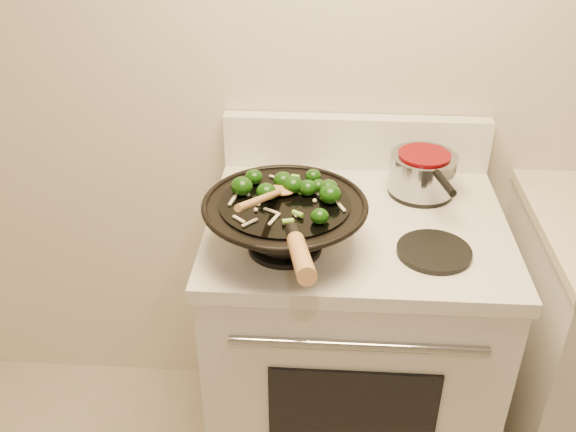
{
  "coord_description": "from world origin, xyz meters",
  "views": [
    {
      "loc": [
        -0.31,
        -0.27,
        1.81
      ],
      "look_at": [
        -0.39,
        1.0,
        1.03
      ],
      "focal_mm": 40.0,
      "sensor_mm": 36.0,
      "label": 1
    }
  ],
  "objects": [
    {
      "name": "saucepan",
      "position": [
        -0.04,
        1.32,
        0.99
      ],
      "size": [
        0.18,
        0.29,
        0.11
      ],
      "color": "#919399",
      "rests_on": "stove"
    },
    {
      "name": "stove",
      "position": [
        -0.22,
        1.17,
        0.47
      ],
      "size": [
        0.78,
        0.67,
        1.08
      ],
      "color": "white",
      "rests_on": "ground"
    },
    {
      "name": "wok",
      "position": [
        -0.4,
        1.02,
        1.0
      ],
      "size": [
        0.39,
        0.65,
        0.25
      ],
      "color": "black",
      "rests_on": "stove"
    },
    {
      "name": "wooden_spoon",
      "position": [
        -0.43,
        0.99,
        1.09
      ],
      "size": [
        0.11,
        0.28,
        0.11
      ],
      "color": "#A67441",
      "rests_on": "wok"
    },
    {
      "name": "stirfry",
      "position": [
        -0.39,
        1.05,
        1.07
      ],
      "size": [
        0.27,
        0.24,
        0.05
      ],
      "color": "#0E3207",
      "rests_on": "wok"
    }
  ]
}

